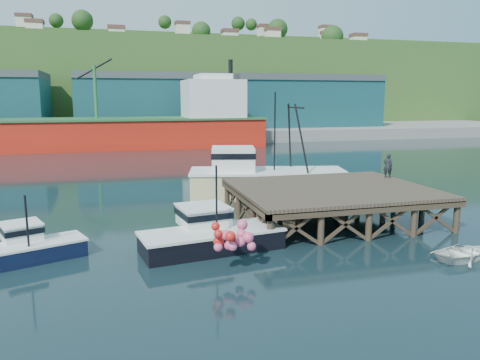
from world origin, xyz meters
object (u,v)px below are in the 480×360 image
object	(u,v)px
trawler	(264,175)
dockworker	(388,166)
boat_navy	(26,247)
boat_black	(210,233)
dinghy	(464,253)

from	to	relation	value
trawler	dockworker	distance (m)	9.38
trawler	dockworker	bearing A→B (deg)	-25.00
boat_navy	dockworker	world-z (taller)	dockworker
boat_navy	dockworker	size ratio (longest dim) A/B	3.28
boat_black	trawler	size ratio (longest dim) A/B	0.59
boat_black	dockworker	size ratio (longest dim) A/B	4.41
trawler	boat_black	bearing A→B (deg)	-107.06
boat_black	dinghy	world-z (taller)	boat_black
boat_black	trawler	world-z (taller)	trawler
boat_navy	trawler	world-z (taller)	trawler
boat_navy	trawler	distance (m)	19.23
dinghy	trawler	bearing A→B (deg)	3.58
dockworker	boat_black	bearing A→B (deg)	46.92
boat_navy	trawler	bearing A→B (deg)	14.00
dinghy	dockworker	distance (m)	11.37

